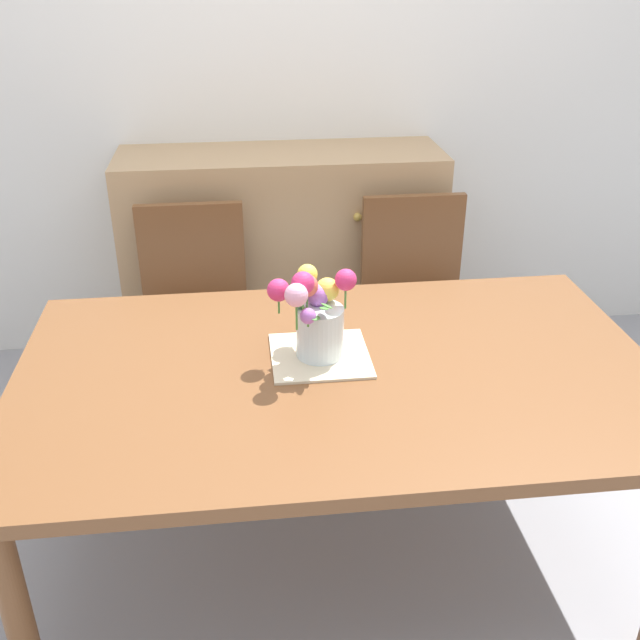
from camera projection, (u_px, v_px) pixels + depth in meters
ground_plane at (336, 556)px, 2.40m from camera, size 12.00×12.00×0.00m
back_wall at (289, 45)px, 3.17m from camera, size 7.00×0.10×2.80m
dining_table at (338, 389)px, 2.10m from camera, size 1.82×1.10×0.72m
chair_left at (194, 304)px, 2.90m from camera, size 0.42×0.42×0.90m
chair_right at (416, 292)px, 2.99m from camera, size 0.42×0.42×0.90m
dresser at (283, 261)px, 3.34m from camera, size 1.40×0.47×1.00m
placemat at (320, 355)px, 2.12m from camera, size 0.28×0.28×0.01m
flower_vase at (315, 311)px, 2.05m from camera, size 0.25×0.27×0.28m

